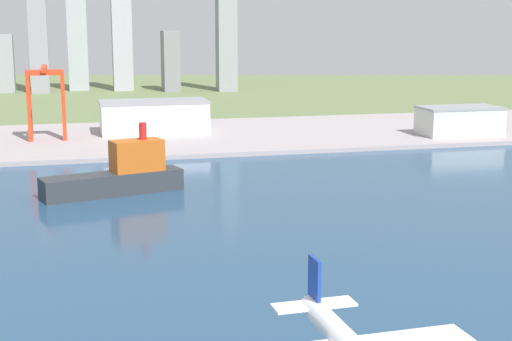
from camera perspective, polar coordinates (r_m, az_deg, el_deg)
ground_plane at (r=280.16m, az=-4.24°, el=-3.56°), size 2400.00×2400.00×0.00m
water_bay at (r=223.61m, az=-1.62°, el=-7.34°), size 840.00×360.00×0.15m
industrial_pier at (r=464.75m, az=-8.21°, el=2.40°), size 840.00×140.00×2.50m
container_barge at (r=321.64m, az=-10.06°, el=-0.31°), size 59.63×28.23×28.94m
port_crane_red at (r=455.35m, az=-15.38°, el=5.92°), size 21.44×37.36×43.14m
warehouse_main at (r=477.11m, az=-7.60°, el=4.00°), size 65.82×32.56×19.78m
warehouse_annex at (r=480.42m, az=14.89°, el=3.61°), size 48.45×26.70×17.09m
distant_skyline at (r=788.19m, az=-13.74°, el=9.56°), size 315.82×63.61×146.82m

